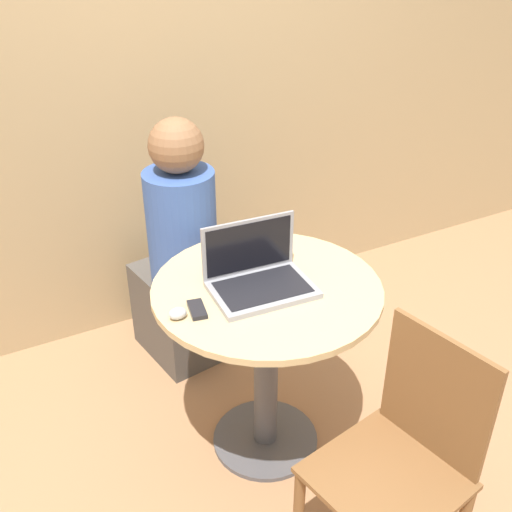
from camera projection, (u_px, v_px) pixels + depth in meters
The scene contains 8 objects.
ground_plane at pixel (265, 440), 2.49m from camera, with size 12.00×12.00×0.00m, color #9E704C.
back_wall at pixel (148, 68), 2.70m from camera, with size 7.00×0.05×2.60m.
round_table at pixel (266, 332), 2.21m from camera, with size 0.82×0.82×0.77m.
laptop at pixel (258, 276), 2.08m from camera, with size 0.36×0.27×0.23m.
cell_phone at pixel (197, 309), 1.97m from camera, with size 0.07×0.11×0.02m.
computer_mouse at pixel (178, 313), 1.93m from camera, with size 0.06×0.04×0.04m.
chair_empty at pixel (401, 464), 1.81m from camera, with size 0.47×0.47×0.88m.
person_seated at pixel (179, 264), 2.71m from camera, with size 0.35×0.49×1.21m.
Camera 1 is at (-0.87, -1.55, 1.91)m, focal length 42.00 mm.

